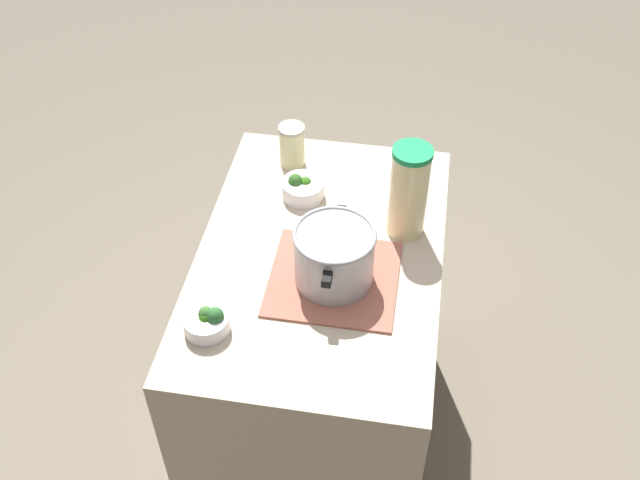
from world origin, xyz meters
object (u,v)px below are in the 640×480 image
(lemonade_pitcher, at_px, (409,191))
(broccoli_bowl_front, at_px, (302,188))
(cooking_pot, at_px, (334,255))
(broccoli_bowl_center, at_px, (207,321))
(mason_jar, at_px, (292,145))

(lemonade_pitcher, distance_m, broccoli_bowl_front, 0.36)
(cooking_pot, xyz_separation_m, broccoli_bowl_center, (0.23, -0.29, -0.06))
(lemonade_pitcher, relative_size, broccoli_bowl_center, 2.45)
(lemonade_pitcher, height_order, mason_jar, lemonade_pitcher)
(cooking_pot, xyz_separation_m, mason_jar, (-0.48, -0.21, -0.02))
(broccoli_bowl_front, height_order, broccoli_bowl_center, same)
(mason_jar, xyz_separation_m, broccoli_bowl_front, (0.15, 0.06, -0.04))
(lemonade_pitcher, bearing_deg, cooking_pot, -37.22)
(lemonade_pitcher, distance_m, broccoli_bowl_center, 0.66)
(mason_jar, xyz_separation_m, broccoli_bowl_center, (0.71, -0.08, -0.04))
(lemonade_pitcher, relative_size, broccoli_bowl_front, 2.25)
(cooking_pot, height_order, broccoli_bowl_front, cooking_pot)
(broccoli_bowl_front, bearing_deg, cooking_pot, 23.96)
(lemonade_pitcher, bearing_deg, mason_jar, -123.36)
(broccoli_bowl_front, xyz_separation_m, broccoli_bowl_center, (0.56, -0.15, 0.00))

